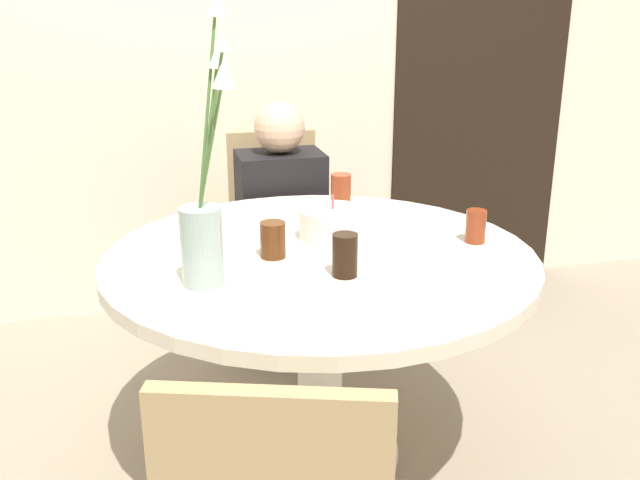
{
  "coord_description": "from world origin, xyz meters",
  "views": [
    {
      "loc": [
        -0.49,
        -1.92,
        1.44
      ],
      "look_at": [
        0.0,
        0.0,
        0.75
      ],
      "focal_mm": 40.0,
      "sensor_mm": 36.0,
      "label": 1
    }
  ],
  "objects": [
    {
      "name": "ground_plane",
      "position": [
        0.0,
        0.0,
        0.0
      ],
      "size": [
        16.0,
        16.0,
        0.0
      ],
      "primitive_type": "plane",
      "color": "gray"
    },
    {
      "name": "wall_back",
      "position": [
        0.0,
        1.36,
        1.3
      ],
      "size": [
        8.0,
        0.05,
        2.6
      ],
      "color": "beige",
      "rests_on": "ground_plane"
    },
    {
      "name": "doorway_panel",
      "position": [
        1.16,
        1.33,
        1.02
      ],
      "size": [
        0.9,
        0.01,
        2.05
      ],
      "color": "black",
      "rests_on": "ground_plane"
    },
    {
      "name": "dining_table",
      "position": [
        0.0,
        0.0,
        0.58
      ],
      "size": [
        1.28,
        1.28,
        0.71
      ],
      "color": "beige",
      "rests_on": "ground_plane"
    },
    {
      "name": "chair_near_front",
      "position": [
        0.05,
        0.96,
        0.49
      ],
      "size": [
        0.42,
        0.42,
        0.88
      ],
      "rotation": [
        0.0,
        0.0,
        -0.05
      ],
      "color": "#9E896B",
      "rests_on": "ground_plane"
    },
    {
      "name": "birthday_cake",
      "position": [
        0.07,
        0.12,
        0.76
      ],
      "size": [
        0.21,
        0.21,
        0.14
      ],
      "color": "white",
      "rests_on": "dining_table"
    },
    {
      "name": "flower_vase",
      "position": [
        -0.34,
        -0.15,
        0.92
      ],
      "size": [
        0.16,
        0.21,
        0.73
      ],
      "color": "#9EB2AD",
      "rests_on": "dining_table"
    },
    {
      "name": "side_plate",
      "position": [
        -0.18,
        0.2,
        0.72
      ],
      "size": [
        0.16,
        0.16,
        0.01
      ],
      "color": "white",
      "rests_on": "dining_table"
    },
    {
      "name": "drink_glass_0",
      "position": [
        0.19,
        0.45,
        0.77
      ],
      "size": [
        0.07,
        0.07,
        0.12
      ],
      "color": "maroon",
      "rests_on": "dining_table"
    },
    {
      "name": "drink_glass_1",
      "position": [
        0.49,
        -0.03,
        0.76
      ],
      "size": [
        0.06,
        0.06,
        0.1
      ],
      "color": "maroon",
      "rests_on": "dining_table"
    },
    {
      "name": "drink_glass_2",
      "position": [
        0.02,
        -0.19,
        0.77
      ],
      "size": [
        0.07,
        0.07,
        0.12
      ],
      "color": "black",
      "rests_on": "dining_table"
    },
    {
      "name": "drink_glass_3",
      "position": [
        -0.14,
        0.0,
        0.76
      ],
      "size": [
        0.07,
        0.07,
        0.11
      ],
      "color": "#51280F",
      "rests_on": "dining_table"
    },
    {
      "name": "person_guest",
      "position": [
        0.04,
        0.8,
        0.49
      ],
      "size": [
        0.34,
        0.24,
        1.04
      ],
      "color": "#383333",
      "rests_on": "ground_plane"
    }
  ]
}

